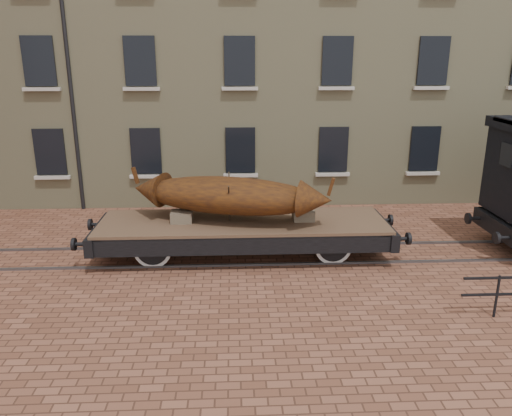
{
  "coord_description": "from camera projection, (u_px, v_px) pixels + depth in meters",
  "views": [
    {
      "loc": [
        -2.79,
        -13.49,
        5.6
      ],
      "look_at": [
        -2.13,
        0.5,
        1.3
      ],
      "focal_mm": 35.0,
      "sensor_mm": 36.0,
      "label": 1
    }
  ],
  "objects": [
    {
      "name": "flatcar_wagon",
      "position": [
        243.0,
        228.0,
        14.28
      ],
      "size": [
        9.18,
        2.49,
        1.39
      ],
      "color": "brown",
      "rests_on": "ground"
    },
    {
      "name": "ground",
      "position": [
        329.0,
        254.0,
        14.65
      ],
      "size": [
        90.0,
        90.0,
        0.0
      ],
      "primitive_type": "plane",
      "color": "brown"
    },
    {
      "name": "iron_boat",
      "position": [
        229.0,
        195.0,
        13.98
      ],
      "size": [
        5.79,
        2.95,
        1.43
      ],
      "color": "#5D2F0D",
      "rests_on": "flatcar_wagon"
    },
    {
      "name": "rail_track",
      "position": [
        329.0,
        253.0,
        14.64
      ],
      "size": [
        30.0,
        1.52,
        0.06
      ],
      "color": "#59595E",
      "rests_on": "ground"
    },
    {
      "name": "warehouse_cream",
      "position": [
        360.0,
        22.0,
        22.26
      ],
      "size": [
        40.0,
        10.19,
        14.0
      ],
      "color": "tan",
      "rests_on": "ground"
    }
  ]
}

